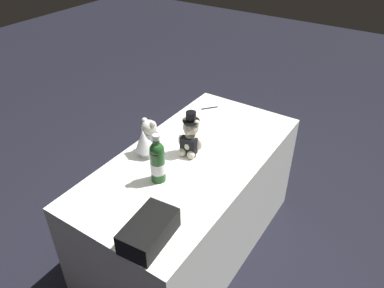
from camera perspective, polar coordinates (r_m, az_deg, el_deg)
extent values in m
plane|color=black|center=(2.85, 0.00, -14.98)|extent=(12.00, 12.00, 0.00)
cube|color=white|center=(2.56, 0.00, -9.20)|extent=(1.62, 0.80, 0.79)
ellipsoid|color=beige|center=(2.32, -0.15, 0.23)|extent=(0.12, 0.11, 0.14)
cube|color=black|center=(2.29, -0.51, -0.19)|extent=(0.06, 0.11, 0.11)
sphere|color=beige|center=(2.26, -0.15, 2.62)|extent=(0.10, 0.10, 0.10)
sphere|color=beige|center=(2.23, -0.63, 1.96)|extent=(0.04, 0.04, 0.04)
sphere|color=beige|center=(2.25, -0.97, 3.69)|extent=(0.04, 0.04, 0.04)
sphere|color=beige|center=(2.22, 0.67, 3.29)|extent=(0.04, 0.04, 0.04)
ellipsoid|color=beige|center=(2.32, -1.72, 0.64)|extent=(0.04, 0.04, 0.08)
ellipsoid|color=beige|center=(2.28, 1.12, -0.12)|extent=(0.04, 0.04, 0.08)
sphere|color=beige|center=(2.31, -1.57, -1.29)|extent=(0.05, 0.05, 0.05)
sphere|color=beige|center=(2.28, -0.08, -1.71)|extent=(0.05, 0.05, 0.05)
cylinder|color=black|center=(2.23, -0.16, 3.63)|extent=(0.11, 0.11, 0.01)
cylinder|color=black|center=(2.22, -0.16, 4.31)|extent=(0.06, 0.06, 0.06)
cone|color=white|center=(2.33, -6.46, 0.22)|extent=(0.17, 0.17, 0.14)
ellipsoid|color=white|center=(2.30, -6.56, 1.45)|extent=(0.08, 0.07, 0.06)
sphere|color=silver|center=(2.27, -6.64, 2.55)|extent=(0.10, 0.10, 0.10)
sphere|color=silver|center=(2.30, -5.97, 2.86)|extent=(0.04, 0.04, 0.04)
sphere|color=silver|center=(2.23, -6.06, 3.12)|extent=(0.04, 0.04, 0.04)
sphere|color=silver|center=(2.27, -7.33, 3.62)|extent=(0.04, 0.04, 0.04)
ellipsoid|color=silver|center=(2.29, -5.32, 1.20)|extent=(0.03, 0.03, 0.08)
ellipsoid|color=silver|center=(2.34, -7.06, 1.92)|extent=(0.03, 0.03, 0.08)
cone|color=white|center=(2.27, -7.41, 0.63)|extent=(0.15, 0.13, 0.16)
cylinder|color=#1E4D1E|center=(2.09, -5.28, -3.37)|extent=(0.08, 0.08, 0.20)
sphere|color=#1E4D1E|center=(2.02, -5.44, -0.83)|extent=(0.08, 0.08, 0.08)
cylinder|color=#1E4D1E|center=(1.99, -5.52, 0.34)|extent=(0.04, 0.04, 0.08)
cylinder|color=silver|center=(1.98, -5.56, 1.06)|extent=(0.04, 0.04, 0.03)
cylinder|color=white|center=(2.09, -5.26, -3.58)|extent=(0.09, 0.09, 0.07)
cylinder|color=black|center=(2.84, 2.72, 5.57)|extent=(0.11, 0.09, 0.01)
cone|color=silver|center=(2.86, 3.96, 5.75)|extent=(0.01, 0.01, 0.01)
cube|color=black|center=(1.79, -6.63, -13.15)|extent=(0.31, 0.20, 0.11)
cube|color=#B7B7BF|center=(1.83, -8.55, -11.88)|extent=(0.04, 0.01, 0.03)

